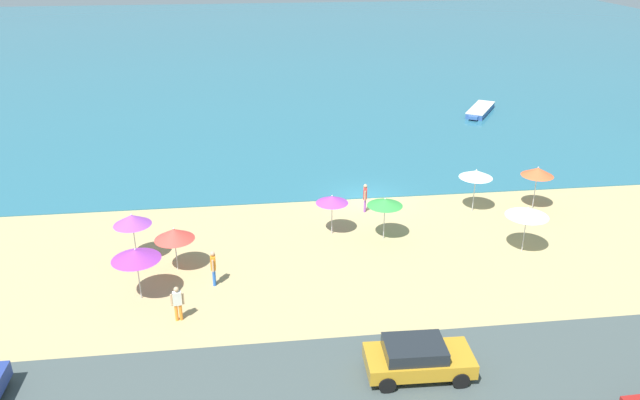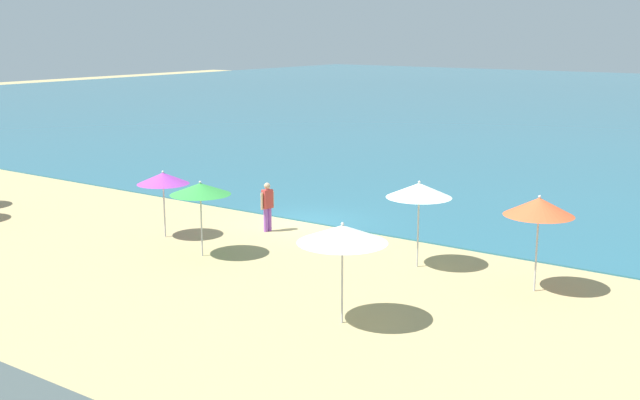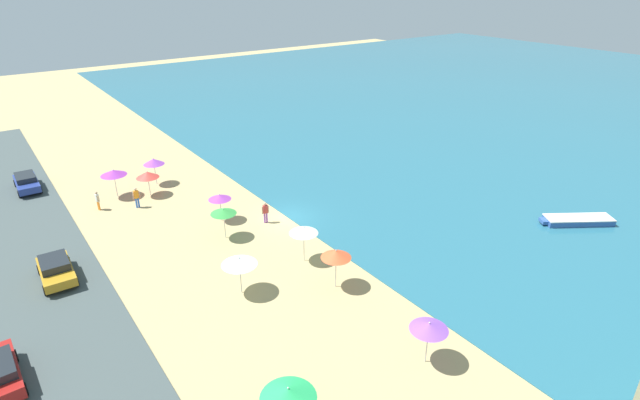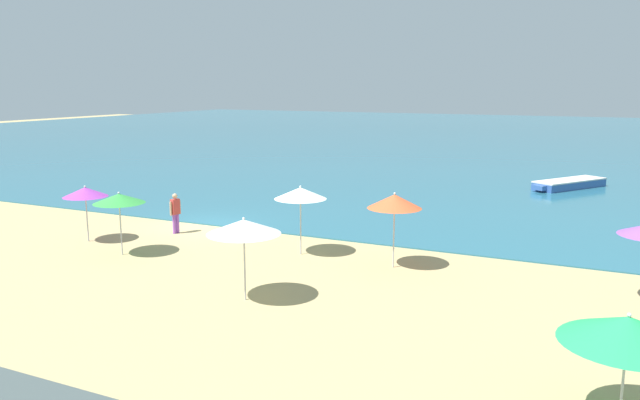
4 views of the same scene
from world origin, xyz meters
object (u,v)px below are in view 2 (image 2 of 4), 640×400
at_px(beach_umbrella_7, 539,207).
at_px(bather_2, 267,204).
at_px(beach_umbrella_0, 200,189).
at_px(beach_umbrella_2, 342,234).
at_px(beach_umbrella_1, 419,190).
at_px(beach_umbrella_3, 163,178).

distance_m(beach_umbrella_7, bather_2, 10.19).
xyz_separation_m(beach_umbrella_0, beach_umbrella_2, (6.85, -2.27, 0.08)).
height_order(beach_umbrella_7, bather_2, beach_umbrella_7).
bearing_deg(beach_umbrella_0, beach_umbrella_1, 25.82).
bearing_deg(beach_umbrella_1, beach_umbrella_0, -154.18).
distance_m(beach_umbrella_0, beach_umbrella_1, 6.71).
distance_m(beach_umbrella_0, beach_umbrella_3, 2.85).
bearing_deg(beach_umbrella_2, beach_umbrella_7, 60.35).
bearing_deg(bather_2, beach_umbrella_7, -4.71).
height_order(beach_umbrella_2, beach_umbrella_7, beach_umbrella_7).
xyz_separation_m(beach_umbrella_3, beach_umbrella_7, (12.42, 1.83, 0.31)).
distance_m(beach_umbrella_1, bather_2, 6.55).
bearing_deg(beach_umbrella_0, beach_umbrella_3, 160.17).
height_order(beach_umbrella_0, beach_umbrella_7, beach_umbrella_7).
bearing_deg(bather_2, beach_umbrella_1, -6.28).
xyz_separation_m(beach_umbrella_2, bather_2, (-7.18, 5.89, -1.25)).
height_order(beach_umbrella_1, beach_umbrella_3, beach_umbrella_1).
xyz_separation_m(beach_umbrella_0, beach_umbrella_3, (-2.68, 0.97, -0.11)).
relative_size(beach_umbrella_1, beach_umbrella_2, 1.04).
bearing_deg(beach_umbrella_1, beach_umbrella_7, -1.99).
distance_m(beach_umbrella_2, bather_2, 9.38).
height_order(beach_umbrella_0, beach_umbrella_1, beach_umbrella_1).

